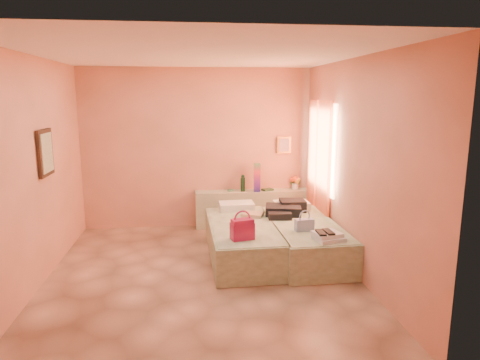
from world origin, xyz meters
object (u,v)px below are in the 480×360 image
object	(u,v)px
headboard_ledge	(253,208)
magenta_handbag	(242,229)
bed_right	(304,239)
towel_stack	(329,236)
blue_handbag	(304,225)
green_book	(267,190)
water_bottle	(243,184)
bed_left	(242,241)
flower_vase	(295,181)

from	to	relation	value
headboard_ledge	magenta_handbag	xyz separation A→B (m)	(-0.46, -2.17, 0.31)
bed_right	towel_stack	bearing A→B (deg)	-82.97
blue_handbag	green_book	bearing A→B (deg)	87.70
water_bottle	green_book	world-z (taller)	water_bottle
green_book	blue_handbag	world-z (taller)	green_book
bed_left	flower_vase	bearing A→B (deg)	52.23
green_book	towel_stack	distance (m)	2.35
magenta_handbag	blue_handbag	bearing A→B (deg)	2.75
flower_vase	magenta_handbag	distance (m)	2.56
bed_right	towel_stack	distance (m)	0.84
magenta_handbag	blue_handbag	size ratio (longest dim) A/B	1.15
water_bottle	magenta_handbag	world-z (taller)	water_bottle
headboard_ledge	water_bottle	xyz separation A→B (m)	(-0.19, -0.04, 0.47)
flower_vase	blue_handbag	xyz separation A→B (m)	(-0.36, -1.97, -0.21)
bed_left	water_bottle	size ratio (longest dim) A/B	7.09
bed_right	towel_stack	size ratio (longest dim) A/B	5.71
bed_right	water_bottle	world-z (taller)	water_bottle
headboard_ledge	bed_left	size ratio (longest dim) A/B	1.02
headboard_ledge	towel_stack	world-z (taller)	headboard_ledge
bed_left	water_bottle	xyz separation A→B (m)	(0.19, 1.47, 0.54)
flower_vase	headboard_ledge	bearing A→B (deg)	-175.46
headboard_ledge	bed_left	bearing A→B (deg)	-103.92
green_book	magenta_handbag	world-z (taller)	magenta_handbag
green_book	towel_stack	bearing A→B (deg)	-105.47
headboard_ledge	green_book	world-z (taller)	green_book
headboard_ledge	blue_handbag	bearing A→B (deg)	-77.31
magenta_handbag	towel_stack	xyz separation A→B (m)	(1.10, -0.17, -0.09)
towel_stack	water_bottle	bearing A→B (deg)	109.82
magenta_handbag	green_book	bearing A→B (deg)	58.14
water_bottle	green_book	xyz separation A→B (m)	(0.45, 0.03, -0.13)
bed_left	magenta_handbag	xyz separation A→B (m)	(-0.08, -0.65, 0.39)
headboard_ledge	bed_right	bearing A→B (deg)	-71.42
headboard_ledge	blue_handbag	xyz separation A→B (m)	(0.43, -1.91, 0.26)
green_book	water_bottle	bearing A→B (deg)	158.51
bed_left	water_bottle	bearing A→B (deg)	81.38
bed_left	water_bottle	world-z (taller)	water_bottle
water_bottle	flower_vase	distance (m)	0.98
blue_handbag	towel_stack	distance (m)	0.47
bed_right	headboard_ledge	bearing A→B (deg)	107.21
headboard_ledge	blue_handbag	size ratio (longest dim) A/B	8.08
headboard_ledge	bed_left	world-z (taller)	headboard_ledge
bed_left	blue_handbag	world-z (taller)	blue_handbag
magenta_handbag	blue_handbag	world-z (taller)	magenta_handbag
towel_stack	bed_right	bearing A→B (deg)	98.40
bed_right	green_book	world-z (taller)	green_book
headboard_ledge	towel_stack	distance (m)	2.43
bed_right	water_bottle	size ratio (longest dim) A/B	7.09
bed_left	towel_stack	world-z (taller)	towel_stack
magenta_handbag	flower_vase	bearing A→B (deg)	47.44
green_book	towel_stack	xyz separation A→B (m)	(0.38, -2.32, -0.12)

